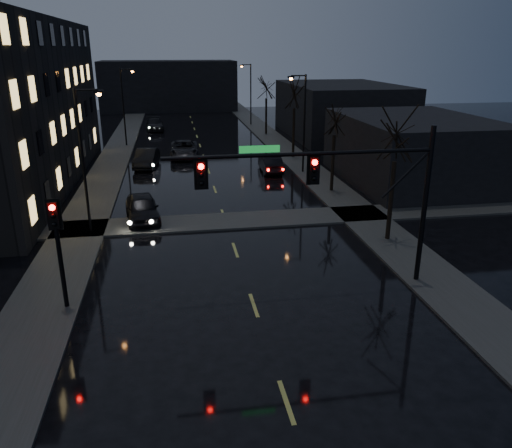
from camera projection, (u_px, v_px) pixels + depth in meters
name	position (u px, v px, depth m)	size (l,w,h in m)	color
sidewalk_left	(110.00, 166.00, 44.19)	(3.00, 140.00, 0.12)	#2D2D2B
sidewalk_right	(296.00, 160.00, 46.85)	(3.00, 140.00, 0.12)	#2D2D2B
sidewalk_cross	(226.00, 221.00, 30.18)	(40.00, 3.00, 0.12)	#2D2D2B
commercial_right_near	(413.00, 150.00, 38.77)	(10.00, 14.00, 5.00)	black
commercial_right_far	(340.00, 110.00, 59.29)	(12.00, 18.00, 6.00)	black
far_block	(169.00, 86.00, 83.72)	(22.00, 10.00, 8.00)	black
signal_mast	(343.00, 180.00, 20.35)	(11.11, 0.41, 7.00)	black
signal_pole_left	(58.00, 239.00, 19.19)	(0.35, 0.41, 4.53)	black
tree_near	(398.00, 126.00, 25.26)	(3.52, 3.52, 8.08)	black
tree_mid_a	(335.00, 111.00, 34.69)	(3.30, 3.30, 7.58)	black
tree_mid_b	(295.00, 87.00, 45.59)	(3.74, 3.74, 8.59)	black
tree_far	(266.00, 83.00, 58.78)	(3.43, 3.43, 7.88)	black
streetlight_l_near	(86.00, 150.00, 26.96)	(1.53, 0.28, 8.00)	black
streetlight_l_far	(125.00, 101.00, 52.06)	(1.53, 0.28, 8.00)	black
streetlight_r_mid	(302.00, 116.00, 40.49)	(1.53, 0.28, 8.00)	black
streetlight_r_far	(249.00, 89.00, 66.52)	(1.53, 0.28, 8.00)	black
oncoming_car_a	(142.00, 208.00, 30.19)	(1.89, 4.69, 1.60)	black
oncoming_car_b	(147.00, 158.00, 43.89)	(1.69, 4.86, 1.60)	black
oncoming_car_c	(184.00, 149.00, 47.99)	(2.61, 5.66, 1.57)	black
oncoming_car_d	(155.00, 124.00, 63.78)	(2.12, 5.21, 1.51)	black
lead_car	(270.00, 164.00, 42.18)	(1.54, 4.43, 1.46)	black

